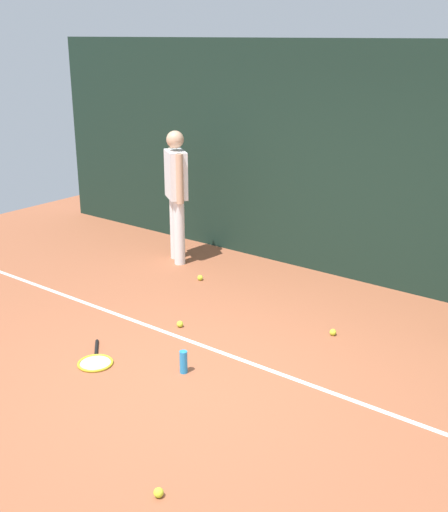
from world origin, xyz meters
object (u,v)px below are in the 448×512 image
object	(u,v)px
tennis_ball_near_player	(200,278)
water_bottle	(184,362)
tennis_ball_by_fence	(180,324)
tennis_player	(176,189)
tennis_ball_far_left	(159,493)
tennis_racket	(95,361)
tennis_ball_mid_court	(333,332)

from	to	relation	value
tennis_ball_near_player	water_bottle	size ratio (longest dim) A/B	0.32
tennis_ball_by_fence	water_bottle	bearing A→B (deg)	-46.49
tennis_player	water_bottle	world-z (taller)	tennis_player
tennis_ball_near_player	tennis_ball_far_left	world-z (taller)	same
tennis_ball_near_player	water_bottle	world-z (taller)	water_bottle
tennis_ball_near_player	tennis_ball_far_left	distance (m)	3.86
water_bottle	tennis_player	bearing A→B (deg)	132.60
tennis_ball_near_player	tennis_ball_by_fence	xyz separation A→B (m)	(0.68, -1.14, 0.00)
tennis_racket	water_bottle	world-z (taller)	water_bottle
tennis_player	tennis_ball_near_player	distance (m)	1.22
tennis_player	tennis_ball_by_fence	distance (m)	2.24
tennis_ball_far_left	water_bottle	world-z (taller)	water_bottle
tennis_ball_far_left	tennis_racket	bearing A→B (deg)	150.39
tennis_ball_mid_court	water_bottle	xyz separation A→B (m)	(-0.68, -1.47, 0.07)
tennis_ball_near_player	tennis_ball_far_left	size ratio (longest dim) A/B	1.00
tennis_ball_near_player	water_bottle	bearing A→B (deg)	-53.92
tennis_ball_near_player	water_bottle	distance (m)	2.25
tennis_racket	tennis_ball_mid_court	xyz separation A→B (m)	(1.43, 1.82, 0.02)
tennis_ball_mid_court	tennis_ball_far_left	size ratio (longest dim) A/B	1.00
tennis_racket	water_bottle	distance (m)	0.84
tennis_player	tennis_ball_far_left	distance (m)	4.68
tennis_player	tennis_ball_far_left	size ratio (longest dim) A/B	25.76
tennis_ball_mid_court	water_bottle	world-z (taller)	water_bottle
tennis_racket	water_bottle	bearing A→B (deg)	69.07
tennis_ball_near_player	tennis_ball_by_fence	distance (m)	1.32
tennis_ball_by_fence	tennis_ball_far_left	distance (m)	2.55
tennis_racket	tennis_ball_by_fence	xyz separation A→B (m)	(0.11, 1.04, 0.02)
tennis_ball_near_player	tennis_ball_far_left	bearing A→B (deg)	-54.20
tennis_player	water_bottle	size ratio (longest dim) A/B	8.18
tennis_racket	water_bottle	size ratio (longest dim) A/B	2.72
tennis_ball_mid_court	tennis_ball_near_player	bearing A→B (deg)	170.11
tennis_ball_mid_court	water_bottle	bearing A→B (deg)	-114.91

